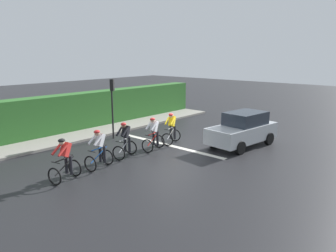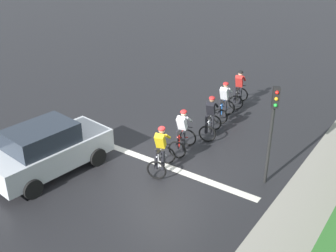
{
  "view_description": "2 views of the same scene",
  "coord_description": "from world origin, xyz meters",
  "px_view_note": "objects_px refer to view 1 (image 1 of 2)",
  "views": [
    {
      "loc": [
        -10.66,
        12.35,
        4.69
      ],
      "look_at": [
        -0.49,
        0.79,
        1.2
      ],
      "focal_mm": 34.05,
      "sensor_mm": 36.0,
      "label": 1
    },
    {
      "loc": [
        7.11,
        -9.89,
        7.68
      ],
      "look_at": [
        -0.34,
        0.88,
        1.18
      ],
      "focal_mm": 44.63,
      "sensor_mm": 36.0,
      "label": 2
    }
  ],
  "objects_px": {
    "cyclist_fourth": "(154,135)",
    "car_silver": "(243,129)",
    "cyclist_second": "(99,150)",
    "cyclist_lead": "(65,160)",
    "traffic_light_near_crossing": "(112,99)",
    "cyclist_trailing": "(172,129)",
    "cyclist_mid": "(125,140)"
  },
  "relations": [
    {
      "from": "cyclist_fourth",
      "to": "traffic_light_near_crossing",
      "type": "height_order",
      "value": "traffic_light_near_crossing"
    },
    {
      "from": "cyclist_fourth",
      "to": "cyclist_trailing",
      "type": "height_order",
      "value": "same"
    },
    {
      "from": "cyclist_second",
      "to": "car_silver",
      "type": "distance_m",
      "value": 7.55
    },
    {
      "from": "cyclist_second",
      "to": "cyclist_fourth",
      "type": "relative_size",
      "value": 1.0
    },
    {
      "from": "car_silver",
      "to": "traffic_light_near_crossing",
      "type": "distance_m",
      "value": 7.27
    },
    {
      "from": "cyclist_lead",
      "to": "car_silver",
      "type": "xyz_separation_m",
      "value": [
        -2.71,
        -8.67,
        0.08
      ]
    },
    {
      "from": "cyclist_second",
      "to": "car_silver",
      "type": "relative_size",
      "value": 0.39
    },
    {
      "from": "cyclist_second",
      "to": "cyclist_mid",
      "type": "relative_size",
      "value": 1.0
    },
    {
      "from": "cyclist_trailing",
      "to": "traffic_light_near_crossing",
      "type": "height_order",
      "value": "traffic_light_near_crossing"
    },
    {
      "from": "cyclist_mid",
      "to": "cyclist_fourth",
      "type": "bearing_deg",
      "value": -97.51
    },
    {
      "from": "car_silver",
      "to": "traffic_light_near_crossing",
      "type": "relative_size",
      "value": 1.28
    },
    {
      "from": "cyclist_fourth",
      "to": "car_silver",
      "type": "relative_size",
      "value": 0.39
    },
    {
      "from": "car_silver",
      "to": "cyclist_second",
      "type": "bearing_deg",
      "value": 67.89
    },
    {
      "from": "cyclist_fourth",
      "to": "cyclist_trailing",
      "type": "bearing_deg",
      "value": -84.71
    },
    {
      "from": "car_silver",
      "to": "traffic_light_near_crossing",
      "type": "height_order",
      "value": "traffic_light_near_crossing"
    },
    {
      "from": "cyclist_fourth",
      "to": "car_silver",
      "type": "xyz_separation_m",
      "value": [
        -2.92,
        -3.65,
        0.08
      ]
    },
    {
      "from": "cyclist_lead",
      "to": "cyclist_fourth",
      "type": "relative_size",
      "value": 1.0
    },
    {
      "from": "car_silver",
      "to": "cyclist_fourth",
      "type": "bearing_deg",
      "value": 51.31
    },
    {
      "from": "cyclist_mid",
      "to": "cyclist_trailing",
      "type": "xyz_separation_m",
      "value": [
        -0.08,
        -3.19,
        0.0
      ]
    },
    {
      "from": "cyclist_mid",
      "to": "traffic_light_near_crossing",
      "type": "bearing_deg",
      "value": -30.61
    },
    {
      "from": "cyclist_lead",
      "to": "traffic_light_near_crossing",
      "type": "bearing_deg",
      "value": -55.77
    },
    {
      "from": "cyclist_lead",
      "to": "cyclist_mid",
      "type": "xyz_separation_m",
      "value": [
        0.43,
        -3.35,
        0.0
      ]
    },
    {
      "from": "cyclist_mid",
      "to": "cyclist_trailing",
      "type": "relative_size",
      "value": 1.0
    },
    {
      "from": "traffic_light_near_crossing",
      "to": "cyclist_lead",
      "type": "bearing_deg",
      "value": 124.23
    },
    {
      "from": "cyclist_second",
      "to": "traffic_light_near_crossing",
      "type": "distance_m",
      "value": 5.08
    },
    {
      "from": "cyclist_lead",
      "to": "traffic_light_near_crossing",
      "type": "height_order",
      "value": "traffic_light_near_crossing"
    },
    {
      "from": "cyclist_lead",
      "to": "cyclist_mid",
      "type": "height_order",
      "value": "same"
    },
    {
      "from": "cyclist_fourth",
      "to": "cyclist_trailing",
      "type": "xyz_separation_m",
      "value": [
        0.14,
        -1.52,
        0.0
      ]
    },
    {
      "from": "cyclist_lead",
      "to": "car_silver",
      "type": "relative_size",
      "value": 0.39
    },
    {
      "from": "cyclist_lead",
      "to": "cyclist_trailing",
      "type": "relative_size",
      "value": 1.0
    },
    {
      "from": "cyclist_lead",
      "to": "cyclist_second",
      "type": "bearing_deg",
      "value": -85.41
    },
    {
      "from": "cyclist_trailing",
      "to": "traffic_light_near_crossing",
      "type": "bearing_deg",
      "value": 23.22
    }
  ]
}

